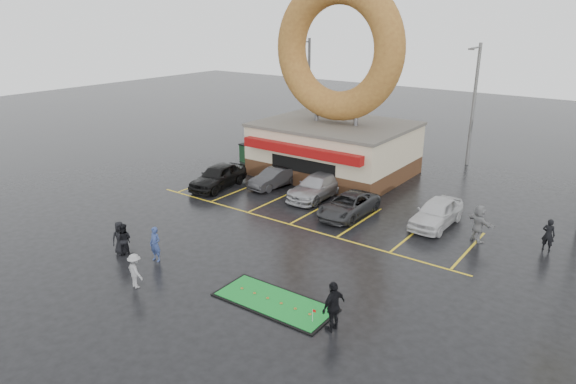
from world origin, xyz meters
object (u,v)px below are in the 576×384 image
Objects in this scene: car_white at (436,213)px; person_blue at (155,244)px; car_black at (218,176)px; streetlight_mid at (473,102)px; dumpster at (253,154)px; car_grey at (348,205)px; car_dgrey at (274,178)px; donut_shop at (336,112)px; car_silver at (317,186)px; putting_green at (274,302)px; streetlight_left at (308,88)px; person_cameraman at (334,306)px.

person_blue reaches higher than car_white.
car_black is 10.79m from person_blue.
person_blue reaches higher than car_black.
streetlight_mid reaches higher than car_black.
streetlight_mid is 5.00× the size of dumpster.
streetlight_mid is 15.17m from car_grey.
car_dgrey is at bearing -178.43° from car_white.
donut_shop is 3.09× the size of car_white.
car_black is at bearing -60.18° from dumpster.
car_silver is 12.75m from putting_green.
streetlight_left is at bearing 132.76° from car_grey.
putting_green is (6.74, 0.31, -0.80)m from person_blue.
donut_shop reaches higher than person_blue.
person_blue is at bearing -72.03° from car_dgrey.
person_blue reaches higher than putting_green.
streetlight_left reaches higher than person_blue.
car_silver is at bearing -178.43° from car_white.
person_blue is at bearing -177.35° from putting_green.
car_dgrey is at bearing -26.94° from dumpster.
person_cameraman is at bearing -53.92° from car_silver.
person_cameraman is at bearing -3.66° from putting_green.
streetlight_mid is 5.38× the size of person_blue.
person_blue is at bearing -111.93° from car_grey.
person_blue is (7.55, -23.72, -3.95)m from streetlight_left.
streetlight_left reaches higher than car_dgrey.
dumpster is (-6.72, -1.10, -3.81)m from donut_shop.
streetlight_left is 5.00× the size of dumpster.
streetlight_mid is 25.85m from person_blue.
car_dgrey is 3.40m from car_silver.
donut_shop reaches higher than car_silver.
streetlight_mid is at bearing 4.09° from streetlight_left.
putting_green is at bearing -44.63° from car_dgrey.
streetlight_mid is at bearing 46.43° from car_black.
putting_green is at bearing -66.13° from donut_shop.
car_silver is at bearing -53.55° from streetlight_left.
dumpster is at bearing 132.35° from putting_green.
streetlight_left is 20.77m from car_white.
car_white is (16.53, -11.92, -4.04)m from streetlight_left.
car_silver is at bearing -70.07° from donut_shop.
car_black is 6.72m from car_silver.
car_grey is at bearing -160.04° from car_white.
car_white is 11.69m from person_cameraman.
car_dgrey is 2.12× the size of dumpster.
streetlight_mid is (14.00, 1.00, 0.00)m from streetlight_left.
car_white is (2.53, -12.92, -4.04)m from streetlight_mid.
person_blue is (-4.38, -10.28, 0.21)m from car_grey.
donut_shop reaches higher than car_black.
car_white reaches higher than car_grey.
person_blue reaches higher than dumpster.
donut_shop is 18.54m from putting_green.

